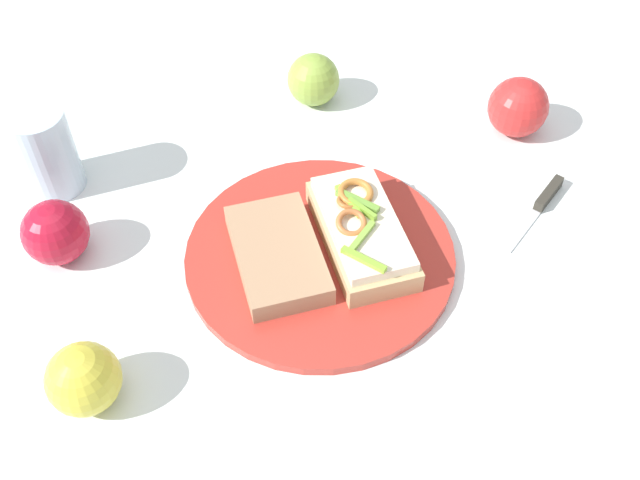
# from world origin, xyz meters

# --- Properties ---
(ground_plane) EXTENTS (2.00, 2.00, 0.00)m
(ground_plane) POSITION_xyz_m (0.00, 0.00, 0.00)
(ground_plane) COLOR white
(ground_plane) RESTS_ON ground
(plate) EXTENTS (0.29, 0.29, 0.01)m
(plate) POSITION_xyz_m (0.00, 0.00, 0.01)
(plate) COLOR #B6352A
(plate) RESTS_ON ground_plane
(sandwich) EXTENTS (0.18, 0.16, 0.05)m
(sandwich) POSITION_xyz_m (-0.03, 0.04, 0.03)
(sandwich) COLOR tan
(sandwich) RESTS_ON plate
(bread_slice_side) EXTENTS (0.17, 0.15, 0.02)m
(bread_slice_side) POSITION_xyz_m (0.03, -0.04, 0.02)
(bread_slice_side) COLOR tan
(bread_slice_side) RESTS_ON plate
(apple_0) EXTENTS (0.09, 0.09, 0.07)m
(apple_0) POSITION_xyz_m (0.23, -0.15, 0.03)
(apple_0) COLOR gold
(apple_0) RESTS_ON ground_plane
(apple_1) EXTENTS (0.09, 0.09, 0.08)m
(apple_1) POSITION_xyz_m (-0.28, 0.17, 0.04)
(apple_1) COLOR red
(apple_1) RESTS_ON ground_plane
(apple_2) EXTENTS (0.09, 0.09, 0.07)m
(apple_2) POSITION_xyz_m (-0.26, -0.09, 0.03)
(apple_2) COLOR #8AAA3F
(apple_2) RESTS_ON ground_plane
(apple_3) EXTENTS (0.08, 0.08, 0.07)m
(apple_3) POSITION_xyz_m (0.08, -0.27, 0.04)
(apple_3) COLOR #B2142A
(apple_3) RESTS_ON ground_plane
(drinking_glass) EXTENTS (0.07, 0.07, 0.11)m
(drinking_glass) POSITION_xyz_m (-0.02, -0.34, 0.05)
(drinking_glass) COLOR silver
(drinking_glass) RESTS_ON ground_plane
(knife) EXTENTS (0.13, 0.05, 0.01)m
(knife) POSITION_xyz_m (-0.15, 0.22, 0.01)
(knife) COLOR silver
(knife) RESTS_ON ground_plane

